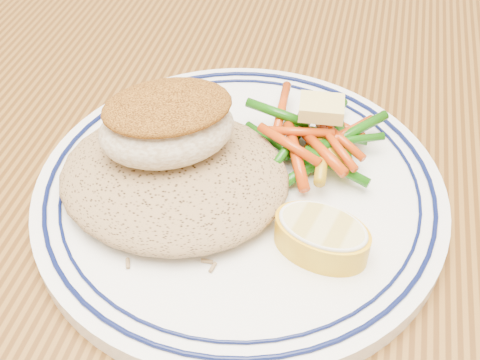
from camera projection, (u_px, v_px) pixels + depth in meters
name	position (u px, v px, depth m)	size (l,w,h in m)	color
dining_table	(191.00, 255.00, 0.50)	(1.50, 0.90, 0.75)	#512F10
plate	(240.00, 191.00, 0.40)	(0.27, 0.27, 0.02)	white
rice_pilaf	(174.00, 172.00, 0.39)	(0.15, 0.13, 0.03)	olive
fish_fillet	(167.00, 124.00, 0.38)	(0.11, 0.10, 0.04)	beige
vegetable_pile	(317.00, 140.00, 0.41)	(0.10, 0.11, 0.03)	#BC3809
butter_pat	(322.00, 108.00, 0.40)	(0.03, 0.02, 0.01)	#E9D372
lemon_wedge	(322.00, 236.00, 0.35)	(0.07, 0.07, 0.02)	yellow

